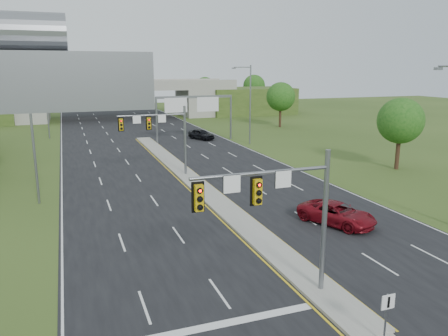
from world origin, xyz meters
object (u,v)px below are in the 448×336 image
signal_mast_near (283,204)px  signal_mast_far (162,130)px  keep_right_sign (387,311)px  overpass (118,102)px  sign_gantry (194,106)px  car_far_c (201,134)px  car_far_a (337,214)px

signal_mast_near → signal_mast_far: 25.00m
keep_right_sign → overpass: bearing=90.0°
signal_mast_far → sign_gantry: bearing=65.9°
sign_gantry → car_far_c: sign_gantry is taller
signal_mast_near → signal_mast_far: (0.00, 25.00, 0.00)m
signal_mast_near → car_far_a: 12.12m
sign_gantry → keep_right_sign: bearing=-97.7°
sign_gantry → car_far_a: bearing=-90.9°
signal_mast_far → car_far_a: signal_mast_far is taller
signal_mast_near → overpass: size_ratio=0.09×
sign_gantry → signal_mast_far: bearing=-114.1°
signal_mast_near → car_far_c: (10.45, 46.32, -3.93)m
signal_mast_near → sign_gantry: (8.95, 44.99, 0.51)m
signal_mast_far → signal_mast_near: bearing=-90.0°
signal_mast_near → signal_mast_far: bearing=90.0°
sign_gantry → overpass: 35.75m
keep_right_sign → car_far_a: keep_right_sign is taller
sign_gantry → car_far_a: (-0.56, -37.20, -4.46)m
signal_mast_near → car_far_a: size_ratio=1.29×
signal_mast_near → signal_mast_far: size_ratio=1.00×
car_far_a → signal_mast_near: bearing=-161.9°
car_far_c → signal_mast_near: bearing=-126.6°
signal_mast_near → car_far_a: (8.39, 7.80, -3.95)m
overpass → car_far_a: 72.59m
keep_right_sign → overpass: (0.00, 84.53, 2.04)m
sign_gantry → car_far_c: 4.87m
car_far_a → overpass: bearing=70.0°
signal_mast_far → overpass: 55.13m
overpass → car_far_a: overpass is taller
keep_right_sign → car_far_c: bearing=80.8°
signal_mast_near → sign_gantry: bearing=78.8°
car_far_a → car_far_c: car_far_c is taller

